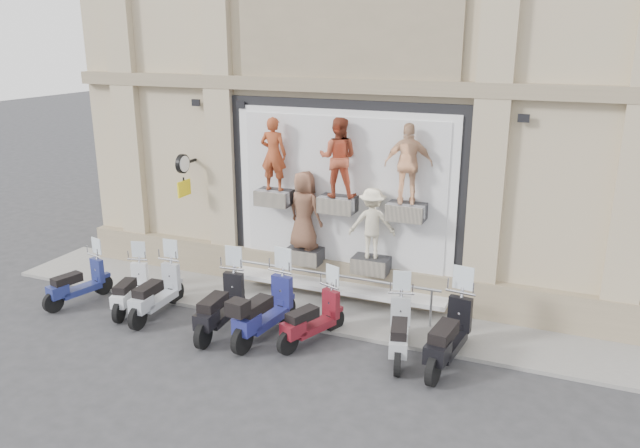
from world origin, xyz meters
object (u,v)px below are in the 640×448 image
(guard_rail, at_px, (327,292))
(scooter_d, at_px, (220,295))
(scooter_f, at_px, (312,308))
(scooter_h, at_px, (450,323))
(scooter_c, at_px, (156,282))
(scooter_b, at_px, (130,280))
(scooter_a, at_px, (77,274))
(scooter_g, at_px, (400,320))
(scooter_e, at_px, (264,298))
(clock_sign_bracket, at_px, (183,170))

(guard_rail, xyz_separation_m, scooter_d, (-1.66, -1.72, 0.36))
(scooter_f, height_order, scooter_h, scooter_h)
(scooter_c, height_order, scooter_f, scooter_c)
(scooter_h, bearing_deg, scooter_b, -171.04)
(scooter_a, distance_m, scooter_g, 7.43)
(guard_rail, bearing_deg, scooter_a, -162.34)
(guard_rail, relative_size, scooter_e, 2.39)
(scooter_c, xyz_separation_m, scooter_h, (6.27, 0.30, 0.08))
(scooter_g, bearing_deg, guard_rail, 132.67)
(scooter_c, bearing_deg, scooter_h, 0.94)
(scooter_b, height_order, scooter_f, scooter_f)
(guard_rail, distance_m, scooter_d, 2.42)
(scooter_c, height_order, scooter_h, scooter_h)
(scooter_b, bearing_deg, clock_sign_bracket, 70.64)
(guard_rail, xyz_separation_m, scooter_e, (-0.71, -1.61, 0.40))
(scooter_b, height_order, scooter_h, scooter_h)
(guard_rail, xyz_separation_m, scooter_g, (2.00, -1.33, 0.29))
(scooter_a, height_order, scooter_b, scooter_b)
(scooter_b, bearing_deg, scooter_a, 171.91)
(clock_sign_bracket, height_order, scooter_d, clock_sign_bracket)
(scooter_a, relative_size, scooter_f, 0.96)
(scooter_d, bearing_deg, scooter_a, 176.73)
(scooter_h, bearing_deg, scooter_d, -167.94)
(clock_sign_bracket, bearing_deg, scooter_f, -24.69)
(clock_sign_bracket, xyz_separation_m, scooter_a, (-1.52, -2.19, -2.10))
(scooter_g, bearing_deg, scooter_f, 169.88)
(scooter_f, bearing_deg, scooter_c, -156.33)
(scooter_c, relative_size, scooter_d, 0.94)
(scooter_e, bearing_deg, scooter_c, -172.89)
(scooter_e, xyz_separation_m, scooter_f, (0.96, 0.17, -0.12))
(guard_rail, height_order, scooter_a, scooter_a)
(scooter_b, bearing_deg, scooter_g, -12.50)
(guard_rail, relative_size, scooter_h, 2.38)
(scooter_b, xyz_separation_m, scooter_h, (6.99, 0.27, 0.16))
(scooter_e, bearing_deg, scooter_g, 13.12)
(scooter_e, bearing_deg, clock_sign_bracket, 154.27)
(scooter_d, bearing_deg, scooter_f, 5.12)
(scooter_a, distance_m, scooter_d, 3.76)
(scooter_d, xyz_separation_m, scooter_h, (4.58, 0.42, 0.04))
(scooter_b, height_order, scooter_g, scooter_g)
(scooter_g, bearing_deg, scooter_b, 168.56)
(clock_sign_bracket, bearing_deg, scooter_a, -124.68)
(scooter_f, bearing_deg, scooter_b, -157.20)
(scooter_d, xyz_separation_m, scooter_e, (0.96, 0.11, 0.03))
(scooter_e, bearing_deg, scooter_d, -165.85)
(scooter_c, xyz_separation_m, scooter_d, (1.68, -0.12, 0.05))
(clock_sign_bracket, xyz_separation_m, scooter_b, (-0.17, -2.04, -2.09))
(scooter_h, bearing_deg, guard_rail, 162.77)
(scooter_d, xyz_separation_m, scooter_f, (1.92, 0.28, -0.09))
(scooter_d, bearing_deg, guard_rail, 42.79)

